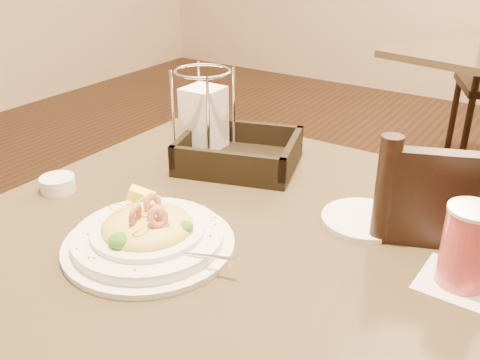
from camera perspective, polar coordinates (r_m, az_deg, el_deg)
The scene contains 8 objects.
main_table at distance 1.09m, azimuth -0.60°, elevation -15.52°, with size 0.90×0.90×0.74m.
dining_chair_near at distance 1.21m, azimuth 21.90°, elevation -13.49°, with size 0.54×0.54×0.93m.
pasta_bowl at distance 0.89m, azimuth -9.77°, elevation -5.68°, with size 0.31×0.28×0.09m.
drink_glass at distance 0.84m, azimuth 23.01°, elevation -6.65°, with size 0.12×0.12×0.13m.
bread_basket at distance 1.17m, azimuth -0.12°, elevation 2.64°, with size 0.30×0.27×0.07m.
napkin_caddy at distance 1.21m, azimuth -3.87°, elevation 6.51°, with size 0.13×0.13×0.20m.
side_plate at distance 0.98m, azimuth 13.09°, elevation -4.12°, with size 0.15×0.15×0.01m, color white.
butter_ramekin at distance 1.12m, azimuth -18.87°, elevation -0.40°, with size 0.07×0.07×0.03m, color white.
Camera 1 is at (0.46, -0.68, 1.23)m, focal length 40.00 mm.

